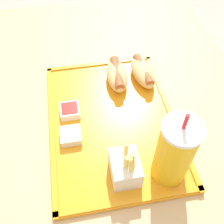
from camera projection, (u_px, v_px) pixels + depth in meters
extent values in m
plane|color=#ADA393|center=(106.00, 213.00, 1.23)|extent=(8.00, 8.00, 0.00)
cube|color=tan|center=(104.00, 182.00, 0.95)|extent=(1.22, 0.87, 0.71)
cube|color=orange|center=(112.00, 120.00, 0.67)|extent=(0.44, 0.32, 0.01)
cube|color=orange|center=(52.00, 128.00, 0.65)|extent=(0.44, 0.01, 0.00)
cube|color=orange|center=(169.00, 111.00, 0.68)|extent=(0.44, 0.01, 0.00)
cube|color=orange|center=(100.00, 64.00, 0.80)|extent=(0.01, 0.32, 0.00)
cube|color=orange|center=(131.00, 201.00, 0.54)|extent=(0.01, 0.32, 0.00)
cylinder|color=gold|center=(174.00, 153.00, 0.52)|extent=(0.07, 0.07, 0.16)
cylinder|color=silver|center=(183.00, 129.00, 0.45)|extent=(0.08, 0.08, 0.01)
cylinder|color=red|center=(186.00, 122.00, 0.43)|extent=(0.01, 0.01, 0.03)
ellipsoid|color=#DBB270|center=(143.00, 72.00, 0.75)|extent=(0.13, 0.07, 0.05)
cylinder|color=#9E512D|center=(143.00, 70.00, 0.74)|extent=(0.12, 0.03, 0.02)
ellipsoid|color=#DBB270|center=(117.00, 75.00, 0.74)|extent=(0.13, 0.06, 0.05)
cylinder|color=#9E512D|center=(117.00, 73.00, 0.73)|extent=(0.12, 0.03, 0.03)
cube|color=silver|center=(125.00, 168.00, 0.55)|extent=(0.08, 0.06, 0.06)
cylinder|color=#EACC60|center=(133.00, 161.00, 0.53)|extent=(0.02, 0.02, 0.06)
cylinder|color=#EACC60|center=(126.00, 166.00, 0.52)|extent=(0.01, 0.01, 0.08)
cylinder|color=#EACC60|center=(126.00, 153.00, 0.53)|extent=(0.01, 0.01, 0.07)
cylinder|color=#EACC60|center=(133.00, 166.00, 0.52)|extent=(0.02, 0.02, 0.07)
cylinder|color=#EACC60|center=(131.00, 169.00, 0.51)|extent=(0.02, 0.01, 0.06)
cube|color=silver|center=(71.00, 136.00, 0.63)|extent=(0.05, 0.05, 0.02)
cube|color=white|center=(70.00, 133.00, 0.62)|extent=(0.04, 0.04, 0.00)
cube|color=silver|center=(70.00, 111.00, 0.67)|extent=(0.05, 0.05, 0.02)
cube|color=#B21914|center=(69.00, 108.00, 0.67)|extent=(0.04, 0.04, 0.00)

